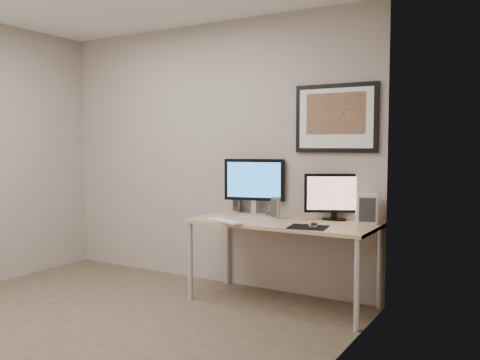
{
  "coord_description": "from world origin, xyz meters",
  "views": [
    {
      "loc": [
        2.88,
        -2.59,
        1.39
      ],
      "look_at": [
        0.72,
        1.1,
        1.09
      ],
      "focal_mm": 38.0,
      "sensor_mm": 36.0,
      "label": 1
    }
  ],
  "objects": [
    {
      "name": "desk",
      "position": [
        1.0,
        1.35,
        0.66
      ],
      "size": [
        1.6,
        0.7,
        0.73
      ],
      "color": "tan",
      "rests_on": "floor"
    },
    {
      "name": "fan_unit",
      "position": [
        1.67,
        1.57,
        0.86
      ],
      "size": [
        0.2,
        0.17,
        0.25
      ],
      "primitive_type": "cube",
      "rotation": [
        0.0,
        0.0,
        0.38
      ],
      "color": "silver",
      "rests_on": "desk"
    },
    {
      "name": "floor",
      "position": [
        0.0,
        0.0,
        0.0
      ],
      "size": [
        3.6,
        3.6,
        0.0
      ],
      "primitive_type": "plane",
      "color": "brown",
      "rests_on": "ground"
    },
    {
      "name": "speaker_left",
      "position": [
        0.36,
        1.65,
        0.82
      ],
      "size": [
        0.07,
        0.07,
        0.18
      ],
      "primitive_type": "cylinder",
      "rotation": [
        0.0,
        0.0,
        0.05
      ],
      "color": "#B7B7BC",
      "rests_on": "desk"
    },
    {
      "name": "room",
      "position": [
        0.0,
        0.45,
        1.64
      ],
      "size": [
        3.6,
        3.6,
        3.6
      ],
      "color": "white",
      "rests_on": "ground"
    },
    {
      "name": "speaker_right",
      "position": [
        0.88,
        1.47,
        0.83
      ],
      "size": [
        0.09,
        0.09,
        0.19
      ],
      "primitive_type": "cylinder",
      "rotation": [
        0.0,
        0.0,
        -0.2
      ],
      "color": "#B7B7BC",
      "rests_on": "desk"
    },
    {
      "name": "phone_dock",
      "position": [
        0.86,
        1.48,
        0.79
      ],
      "size": [
        0.06,
        0.06,
        0.12
      ],
      "primitive_type": "cube",
      "rotation": [
        0.0,
        0.0,
        -0.03
      ],
      "color": "black",
      "rests_on": "desk"
    },
    {
      "name": "mousepad",
      "position": [
        1.32,
        1.16,
        0.73
      ],
      "size": [
        0.34,
        0.32,
        0.0
      ],
      "primitive_type": "cube",
      "rotation": [
        0.0,
        0.0,
        0.17
      ],
      "color": "black",
      "rests_on": "desk"
    },
    {
      "name": "monitor_tv",
      "position": [
        1.36,
        1.63,
        0.95
      ],
      "size": [
        0.48,
        0.27,
        0.41
      ],
      "rotation": [
        0.0,
        0.0,
        0.48
      ],
      "color": "black",
      "rests_on": "desk"
    },
    {
      "name": "monitor_large",
      "position": [
        0.58,
        1.6,
        1.02
      ],
      "size": [
        0.57,
        0.25,
        0.53
      ],
      "rotation": [
        0.0,
        0.0,
        0.25
      ],
      "color": "#B7B7BC",
      "rests_on": "desk"
    },
    {
      "name": "keyboard",
      "position": [
        0.58,
        1.07,
        0.74
      ],
      "size": [
        0.45,
        0.29,
        0.02
      ],
      "primitive_type": "cube",
      "rotation": [
        0.0,
        0.0,
        -0.42
      ],
      "color": "silver",
      "rests_on": "desk"
    },
    {
      "name": "mouse",
      "position": [
        1.36,
        1.19,
        0.75
      ],
      "size": [
        0.08,
        0.12,
        0.04
      ],
      "primitive_type": "ellipsoid",
      "rotation": [
        0.0,
        0.0,
        0.18
      ],
      "color": "black",
      "rests_on": "mousepad"
    },
    {
      "name": "framed_art",
      "position": [
        1.35,
        1.68,
        1.62
      ],
      "size": [
        0.75,
        0.04,
        0.6
      ],
      "color": "black",
      "rests_on": "room"
    }
  ]
}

